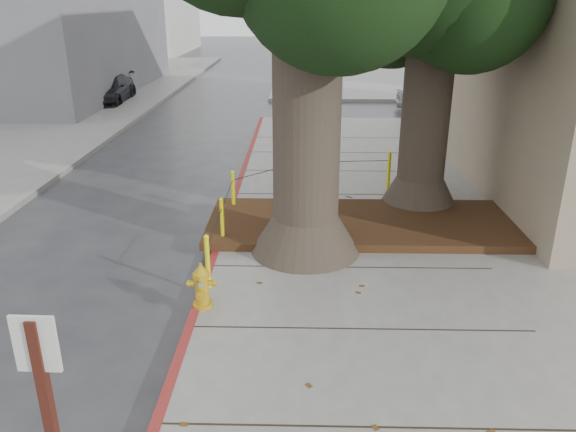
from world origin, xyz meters
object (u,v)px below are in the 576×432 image
car_red (525,97)px  fire_hydrant (202,286)px  car_dark (108,90)px  car_silver (436,97)px

car_red → fire_hydrant: bearing=142.3°
fire_hydrant → car_dark: car_dark is taller
fire_hydrant → car_red: (11.16, 17.15, 0.13)m
car_silver → car_red: size_ratio=0.91×
car_silver → car_red: car_red is taller
car_red → car_dark: car_dark is taller
car_dark → car_red: bearing=-7.2°
car_dark → car_silver: bearing=-7.3°
car_dark → fire_hydrant: bearing=-70.4°
car_silver → car_dark: size_ratio=0.78×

